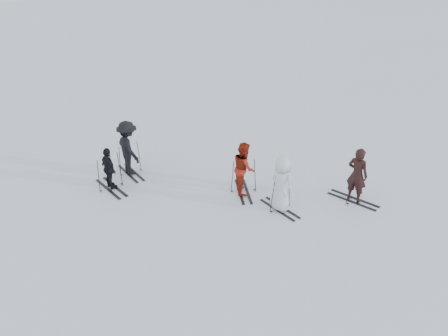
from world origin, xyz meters
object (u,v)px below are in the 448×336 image
skier_grey (282,184)px  skier_uphill_left (109,169)px  skier_red (244,168)px  skier_near_dark (357,176)px  skier_uphill_far (128,149)px

skier_grey → skier_uphill_left: bearing=40.3°
skier_red → skier_grey: (0.19, -1.55, 0.02)m
skier_red → skier_uphill_left: skier_red is taller
skier_grey → skier_uphill_left: (-3.61, 4.63, -0.18)m
skier_near_dark → skier_grey: bearing=53.0°
skier_near_dark → skier_red: bearing=32.4°
skier_red → skier_grey: bearing=-141.1°
skier_red → skier_near_dark: bearing=-105.9°
skier_grey → skier_uphill_left: skier_grey is taller
skier_near_dark → skier_uphill_left: (-5.89, 5.79, -0.18)m
skier_red → skier_uphill_far: bearing=64.5°
skier_grey → skier_uphill_far: bearing=28.5°
skier_grey → skier_uphill_far: 5.78m
skier_near_dark → skier_red: (-2.47, 2.72, -0.03)m
skier_grey → skier_near_dark: bearing=-114.6°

